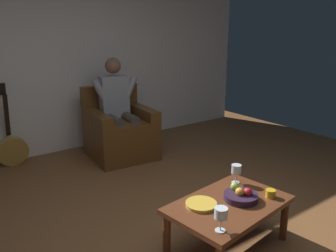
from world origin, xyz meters
The scene contains 11 objects.
ground_plane centered at (0.00, 0.00, 0.00)m, with size 7.23×7.23×0.00m, color brown.
wall_back centered at (0.00, -2.90, 1.27)m, with size 6.43×0.06×2.55m, color white.
armchair centered at (-0.54, -2.20, 0.33)m, with size 0.86×0.88×0.93m.
person_seated centered at (-0.54, -2.22, 0.71)m, with size 0.65×0.60×1.31m.
coffee_table centered at (-0.24, 0.10, 0.34)m, with size 1.01×0.71×0.39m.
guitar centered at (0.72, -2.70, 0.23)m, with size 0.38×0.23×1.04m.
wine_glass_near centered at (0.08, 0.34, 0.51)m, with size 0.09×0.09×0.17m.
wine_glass_far centered at (-0.54, -0.11, 0.51)m, with size 0.08×0.08×0.17m.
fruit_bowl centered at (-0.35, 0.12, 0.43)m, with size 0.26×0.26×0.11m.
decorative_dish centered at (-0.04, 0.01, 0.40)m, with size 0.24×0.24×0.02m, color gold.
candle_jar centered at (-0.57, 0.23, 0.42)m, with size 0.08×0.08×0.06m, color gold.
Camera 1 is at (1.51, 1.72, 1.67)m, focal length 36.36 mm.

